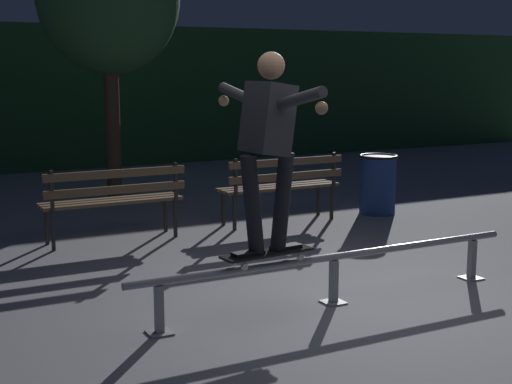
% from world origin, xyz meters
% --- Properties ---
extents(ground_plane, '(90.00, 90.00, 0.00)m').
position_xyz_m(ground_plane, '(0.00, 0.00, 0.00)').
color(ground_plane, gray).
extents(hedge_backdrop, '(24.00, 1.20, 2.78)m').
position_xyz_m(hedge_backdrop, '(0.00, 9.88, 1.39)').
color(hedge_backdrop, '#234C28').
rests_on(hedge_backdrop, ground).
extents(grind_rail, '(3.63, 0.18, 0.43)m').
position_xyz_m(grind_rail, '(0.00, 0.17, 0.33)').
color(grind_rail, gray).
rests_on(grind_rail, ground).
extents(skateboard, '(0.80, 0.28, 0.09)m').
position_xyz_m(skateboard, '(-0.63, 0.17, 0.50)').
color(skateboard, black).
rests_on(skateboard, grind_rail).
extents(skateboarder, '(0.63, 1.40, 1.56)m').
position_xyz_m(skateboarder, '(-0.63, 0.17, 1.44)').
color(skateboarder, black).
rests_on(skateboarder, skateboard).
extents(park_bench_leftmost, '(1.60, 0.42, 0.88)m').
position_xyz_m(park_bench_leftmost, '(-1.00, 3.13, 0.54)').
color(park_bench_leftmost, '#282623').
rests_on(park_bench_leftmost, ground).
extents(park_bench_left_center, '(1.60, 0.42, 0.88)m').
position_xyz_m(park_bench_left_center, '(1.18, 3.13, 0.54)').
color(park_bench_left_center, '#282623').
rests_on(park_bench_left_center, ground).
extents(trash_can, '(0.52, 0.52, 0.80)m').
position_xyz_m(trash_can, '(2.64, 3.08, 0.41)').
color(trash_can, navy).
rests_on(trash_can, ground).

